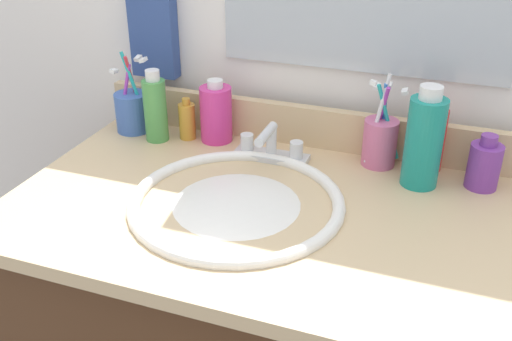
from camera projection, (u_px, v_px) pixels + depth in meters
name	position (u px, v px, depth m)	size (l,w,h in m)	color
countertop	(263.00, 212.00, 1.09)	(0.95, 0.58, 0.03)	#D1B284
backsplash	(305.00, 126.00, 1.30)	(0.95, 0.02, 0.09)	#D1B284
back_wall	(310.00, 171.00, 1.42)	(2.05, 0.04, 1.30)	white
hand_towel	(153.00, 29.00, 1.35)	(0.11, 0.04, 0.22)	#334C8C
sink_basin	(237.00, 218.00, 1.10)	(0.40, 0.40, 0.11)	white
faucet	(270.00, 148.00, 1.24)	(0.16, 0.10, 0.08)	silver
bottle_mouthwash_teal	(424.00, 141.00, 1.12)	(0.07, 0.07, 0.20)	teal
bottle_soap_pink	(216.00, 113.00, 1.31)	(0.07, 0.07, 0.14)	#D8338C
bottle_cream_purple	(484.00, 165.00, 1.13)	(0.06, 0.06, 0.11)	#7A3899
bottle_spray_red	(433.00, 136.00, 1.18)	(0.05, 0.05, 0.16)	red
bottle_toner_green	(155.00, 109.00, 1.31)	(0.05, 0.05, 0.16)	#4C9E4C
bottle_oil_amber	(187.00, 121.00, 1.33)	(0.04, 0.04, 0.10)	gold
cup_blue_plastic	(132.00, 111.00, 1.37)	(0.09, 0.08, 0.19)	#3F66B7
cup_pink	(380.00, 140.00, 1.21)	(0.08, 0.07, 0.20)	#D16693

